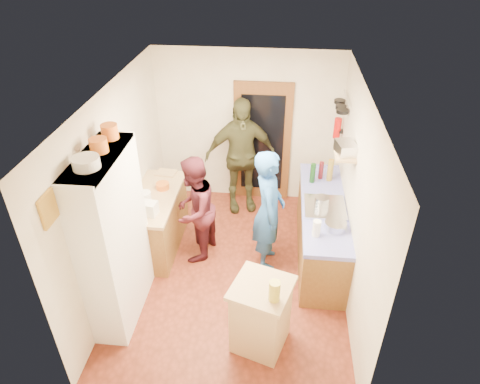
% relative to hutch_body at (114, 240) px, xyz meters
% --- Properties ---
extents(floor, '(3.00, 4.00, 0.02)m').
position_rel_hutch_body_xyz_m(floor, '(1.30, 0.80, -1.11)').
color(floor, maroon).
rests_on(floor, ground).
extents(ceiling, '(3.00, 4.00, 0.02)m').
position_rel_hutch_body_xyz_m(ceiling, '(1.30, 0.80, 1.51)').
color(ceiling, silver).
rests_on(ceiling, ground).
extents(wall_back, '(3.00, 0.02, 2.60)m').
position_rel_hutch_body_xyz_m(wall_back, '(1.30, 2.81, 0.20)').
color(wall_back, silver).
rests_on(wall_back, ground).
extents(wall_front, '(3.00, 0.02, 2.60)m').
position_rel_hutch_body_xyz_m(wall_front, '(1.30, -1.21, 0.20)').
color(wall_front, silver).
rests_on(wall_front, ground).
extents(wall_left, '(0.02, 4.00, 2.60)m').
position_rel_hutch_body_xyz_m(wall_left, '(-0.21, 0.80, 0.20)').
color(wall_left, silver).
rests_on(wall_left, ground).
extents(wall_right, '(0.02, 4.00, 2.60)m').
position_rel_hutch_body_xyz_m(wall_right, '(2.81, 0.80, 0.20)').
color(wall_right, silver).
rests_on(wall_right, ground).
extents(door_frame, '(0.95, 0.06, 2.10)m').
position_rel_hutch_body_xyz_m(door_frame, '(1.55, 2.77, -0.05)').
color(door_frame, brown).
rests_on(door_frame, ground).
extents(door_glass, '(0.70, 0.02, 1.70)m').
position_rel_hutch_body_xyz_m(door_glass, '(1.55, 2.74, -0.05)').
color(door_glass, black).
rests_on(door_glass, door_frame).
extents(hutch_body, '(0.40, 1.20, 2.20)m').
position_rel_hutch_body_xyz_m(hutch_body, '(0.00, 0.00, 0.00)').
color(hutch_body, white).
rests_on(hutch_body, ground).
extents(hutch_top_shelf, '(0.40, 1.14, 0.04)m').
position_rel_hutch_body_xyz_m(hutch_top_shelf, '(0.00, 0.00, 1.08)').
color(hutch_top_shelf, white).
rests_on(hutch_top_shelf, hutch_body).
extents(plate_stack, '(0.27, 0.27, 0.11)m').
position_rel_hutch_body_xyz_m(plate_stack, '(0.00, -0.25, 1.16)').
color(plate_stack, white).
rests_on(plate_stack, hutch_top_shelf).
extents(orange_pot_a, '(0.18, 0.18, 0.15)m').
position_rel_hutch_body_xyz_m(orange_pot_a, '(0.00, 0.08, 1.17)').
color(orange_pot_a, orange).
rests_on(orange_pot_a, hutch_top_shelf).
extents(orange_pot_b, '(0.18, 0.18, 0.16)m').
position_rel_hutch_body_xyz_m(orange_pot_b, '(0.00, 0.40, 1.18)').
color(orange_pot_b, orange).
rests_on(orange_pot_b, hutch_top_shelf).
extents(left_counter_base, '(0.60, 1.40, 0.85)m').
position_rel_hutch_body_xyz_m(left_counter_base, '(0.10, 1.25, -0.68)').
color(left_counter_base, brown).
rests_on(left_counter_base, ground).
extents(left_counter_top, '(0.64, 1.44, 0.05)m').
position_rel_hutch_body_xyz_m(left_counter_top, '(0.10, 1.25, -0.23)').
color(left_counter_top, tan).
rests_on(left_counter_top, left_counter_base).
extents(toaster, '(0.27, 0.20, 0.19)m').
position_rel_hutch_body_xyz_m(toaster, '(0.15, 0.81, -0.11)').
color(toaster, white).
rests_on(toaster, left_counter_top).
extents(kettle, '(0.18, 0.18, 0.19)m').
position_rel_hutch_body_xyz_m(kettle, '(0.05, 1.03, -0.10)').
color(kettle, white).
rests_on(kettle, left_counter_top).
extents(orange_bowl, '(0.23, 0.23, 0.09)m').
position_rel_hutch_body_xyz_m(orange_bowl, '(0.18, 1.45, -0.16)').
color(orange_bowl, orange).
rests_on(orange_bowl, left_counter_top).
extents(chopping_board, '(0.32, 0.25, 0.02)m').
position_rel_hutch_body_xyz_m(chopping_board, '(0.12, 1.88, -0.19)').
color(chopping_board, tan).
rests_on(chopping_board, left_counter_top).
extents(right_counter_base, '(0.60, 2.20, 0.84)m').
position_rel_hutch_body_xyz_m(right_counter_base, '(2.50, 1.30, -0.68)').
color(right_counter_base, brown).
rests_on(right_counter_base, ground).
extents(right_counter_top, '(0.62, 2.22, 0.06)m').
position_rel_hutch_body_xyz_m(right_counter_top, '(2.50, 1.30, -0.23)').
color(right_counter_top, '#0F11BE').
rests_on(right_counter_top, right_counter_base).
extents(hob, '(0.55, 0.58, 0.04)m').
position_rel_hutch_body_xyz_m(hob, '(2.50, 1.18, -0.18)').
color(hob, silver).
rests_on(hob, right_counter_top).
extents(pot_on_hob, '(0.19, 0.19, 0.12)m').
position_rel_hutch_body_xyz_m(pot_on_hob, '(2.45, 1.20, -0.10)').
color(pot_on_hob, silver).
rests_on(pot_on_hob, hob).
extents(bottle_a, '(0.08, 0.08, 0.31)m').
position_rel_hutch_body_xyz_m(bottle_a, '(2.35, 1.86, -0.05)').
color(bottle_a, '#143F14').
rests_on(bottle_a, right_counter_top).
extents(bottle_b, '(0.07, 0.07, 0.28)m').
position_rel_hutch_body_xyz_m(bottle_b, '(2.48, 1.98, -0.06)').
color(bottle_b, '#591419').
rests_on(bottle_b, right_counter_top).
extents(bottle_c, '(0.11, 0.11, 0.34)m').
position_rel_hutch_body_xyz_m(bottle_c, '(2.61, 1.94, -0.03)').
color(bottle_c, olive).
rests_on(bottle_c, right_counter_top).
extents(paper_towel, '(0.13, 0.13, 0.22)m').
position_rel_hutch_body_xyz_m(paper_towel, '(2.35, 0.57, -0.09)').
color(paper_towel, white).
rests_on(paper_towel, right_counter_top).
extents(mixing_bowl, '(0.31, 0.31, 0.11)m').
position_rel_hutch_body_xyz_m(mixing_bowl, '(2.60, 0.73, -0.15)').
color(mixing_bowl, silver).
rests_on(mixing_bowl, right_counter_top).
extents(island_base, '(0.69, 0.69, 0.86)m').
position_rel_hutch_body_xyz_m(island_base, '(1.74, -0.37, -0.67)').
color(island_base, tan).
rests_on(island_base, ground).
extents(island_top, '(0.78, 0.78, 0.05)m').
position_rel_hutch_body_xyz_m(island_top, '(1.74, -0.37, -0.22)').
color(island_top, tan).
rests_on(island_top, island_base).
extents(cutting_board, '(0.42, 0.37, 0.02)m').
position_rel_hutch_body_xyz_m(cutting_board, '(1.70, -0.31, -0.21)').
color(cutting_board, white).
rests_on(cutting_board, island_top).
extents(oil_jar, '(0.15, 0.15, 0.24)m').
position_rel_hutch_body_xyz_m(oil_jar, '(1.87, -0.54, -0.07)').
color(oil_jar, '#AD9E2D').
rests_on(oil_jar, island_top).
extents(pan_rail, '(0.02, 0.65, 0.02)m').
position_rel_hutch_body_xyz_m(pan_rail, '(2.76, 2.33, 0.95)').
color(pan_rail, silver).
rests_on(pan_rail, wall_right).
extents(pan_hang_a, '(0.18, 0.18, 0.05)m').
position_rel_hutch_body_xyz_m(pan_hang_a, '(2.70, 2.15, 0.82)').
color(pan_hang_a, black).
rests_on(pan_hang_a, pan_rail).
extents(pan_hang_b, '(0.16, 0.16, 0.05)m').
position_rel_hutch_body_xyz_m(pan_hang_b, '(2.70, 2.35, 0.80)').
color(pan_hang_b, black).
rests_on(pan_hang_b, pan_rail).
extents(pan_hang_c, '(0.17, 0.17, 0.05)m').
position_rel_hutch_body_xyz_m(pan_hang_c, '(2.70, 2.55, 0.81)').
color(pan_hang_c, black).
rests_on(pan_hang_c, pan_rail).
extents(wall_shelf, '(0.26, 0.42, 0.03)m').
position_rel_hutch_body_xyz_m(wall_shelf, '(2.67, 1.25, 0.60)').
color(wall_shelf, tan).
rests_on(wall_shelf, wall_right).
extents(radio, '(0.28, 0.34, 0.15)m').
position_rel_hutch_body_xyz_m(radio, '(2.67, 1.25, 0.69)').
color(radio, silver).
rests_on(radio, wall_shelf).
extents(ext_bracket, '(0.06, 0.10, 0.04)m').
position_rel_hutch_body_xyz_m(ext_bracket, '(2.77, 2.50, 0.35)').
color(ext_bracket, black).
rests_on(ext_bracket, wall_right).
extents(fire_extinguisher, '(0.11, 0.11, 0.32)m').
position_rel_hutch_body_xyz_m(fire_extinguisher, '(2.71, 2.50, 0.40)').
color(fire_extinguisher, red).
rests_on(fire_extinguisher, wall_right).
extents(picture_frame, '(0.03, 0.25, 0.30)m').
position_rel_hutch_body_xyz_m(picture_frame, '(-0.18, -0.75, 0.95)').
color(picture_frame, gold).
rests_on(picture_frame, wall_left).
extents(person_hob, '(0.47, 0.68, 1.79)m').
position_rel_hutch_body_xyz_m(person_hob, '(1.78, 1.03, -0.20)').
color(person_hob, '#2558A4').
rests_on(person_hob, ground).
extents(person_left, '(0.76, 0.89, 1.60)m').
position_rel_hutch_body_xyz_m(person_left, '(0.74, 1.13, -0.30)').
color(person_left, '#44161E').
rests_on(person_left, ground).
extents(person_back, '(1.24, 0.77, 1.96)m').
position_rel_hutch_body_xyz_m(person_back, '(1.24, 2.41, -0.12)').
color(person_back, '#38371E').
rests_on(person_back, ground).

